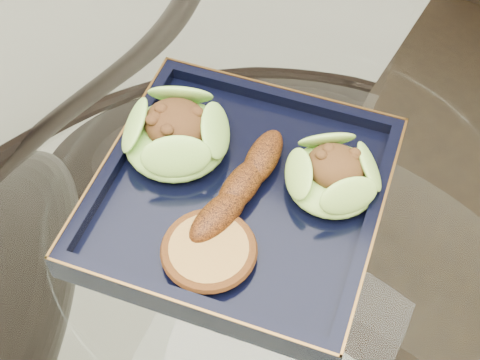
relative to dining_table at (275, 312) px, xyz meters
The scene contains 6 objects.
dining_table is the anchor object (origin of this frame).
navy_plate 0.18m from the dining_table, 164.80° to the left, with size 0.27×0.27×0.02m, color black.
lettuce_wrap_left 0.25m from the dining_table, 167.36° to the left, with size 0.11×0.11×0.04m, color #539B2D.
lettuce_wrap_right 0.21m from the dining_table, 74.29° to the left, with size 0.09×0.09×0.03m, color #68A12E.
roasted_plantain 0.21m from the dining_table, 165.49° to the left, with size 0.15×0.03×0.03m, color #5F2B0A.
crumb_patty 0.21m from the dining_table, 126.44° to the right, with size 0.08×0.08×0.01m, color #AE7D3A.
Camera 1 is at (0.13, -0.31, 1.31)m, focal length 50.00 mm.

